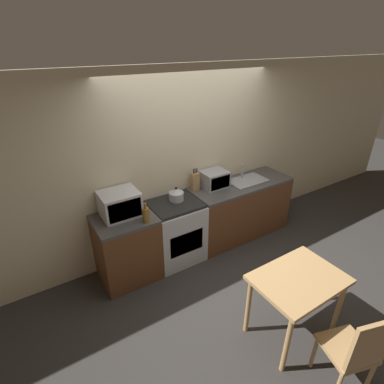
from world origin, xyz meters
TOP-DOWN VIEW (x-y plane):
  - ground_plane at (0.00, 0.00)m, footprint 16.00×16.00m
  - wall_back at (0.00, 1.17)m, footprint 10.00×0.06m
  - counter_left_run at (-1.17, 0.83)m, footprint 0.74×0.62m
  - counter_right_run at (0.72, 0.83)m, footprint 1.64×0.62m
  - stove_range at (-0.45, 0.83)m, footprint 0.70×0.62m
  - kettle at (-0.39, 0.89)m, footprint 0.20×0.20m
  - microwave at (-1.16, 0.93)m, footprint 0.46×0.39m
  - bottle at (-0.96, 0.62)m, footprint 0.08×0.08m
  - knife_block at (0.00, 1.03)m, footprint 0.11×0.08m
  - toaster_oven at (0.30, 0.96)m, footprint 0.38×0.32m
  - sink_basin at (0.83, 0.84)m, footprint 0.60×0.37m
  - dining_table at (-0.04, -0.93)m, footprint 0.89×0.64m
  - dining_chair at (-0.07, -1.60)m, footprint 0.49×0.49m

SIDE VIEW (x-z plane):
  - ground_plane at x=0.00m, z-range 0.00..0.00m
  - stove_range at x=-0.45m, z-range 0.00..0.90m
  - counter_left_run at x=-1.17m, z-range 0.00..0.90m
  - counter_right_run at x=0.72m, z-range 0.00..0.90m
  - dining_chair at x=-0.07m, z-range 0.04..0.99m
  - dining_table at x=-0.04m, z-range 0.27..1.04m
  - sink_basin at x=0.83m, z-range 0.79..1.03m
  - kettle at x=-0.39m, z-range 0.88..1.08m
  - bottle at x=-0.96m, z-range 0.87..1.12m
  - toaster_oven at x=0.30m, z-range 0.90..1.14m
  - knife_block at x=0.00m, z-range 0.87..1.20m
  - microwave at x=-1.16m, z-range 0.90..1.21m
  - wall_back at x=0.00m, z-range 0.00..2.60m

